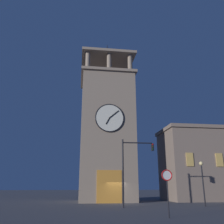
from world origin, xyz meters
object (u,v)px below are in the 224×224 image
(adjacent_wing_building, at_px, (220,164))
(traffic_signal_near, at_px, (132,162))
(street_lamp, at_px, (202,174))
(clocktower, at_px, (107,133))
(no_horn_sign, at_px, (167,179))

(adjacent_wing_building, xyz_separation_m, traffic_signal_near, (15.87, 10.27, -0.79))
(traffic_signal_near, relative_size, street_lamp, 1.47)
(adjacent_wing_building, bearing_deg, traffic_signal_near, 32.92)
(clocktower, distance_m, street_lamp, 14.90)
(traffic_signal_near, distance_m, street_lamp, 7.82)
(adjacent_wing_building, height_order, traffic_signal_near, adjacent_wing_building)
(street_lamp, bearing_deg, no_horn_sign, 50.46)
(traffic_signal_near, bearing_deg, no_horn_sign, 94.70)
(traffic_signal_near, distance_m, no_horn_sign, 8.47)
(clocktower, height_order, no_horn_sign, clocktower)
(traffic_signal_near, bearing_deg, street_lamp, -177.59)
(no_horn_sign, bearing_deg, street_lamp, -129.54)
(traffic_signal_near, height_order, no_horn_sign, traffic_signal_near)
(clocktower, distance_m, traffic_signal_near, 11.45)
(clocktower, bearing_deg, traffic_signal_near, 98.77)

